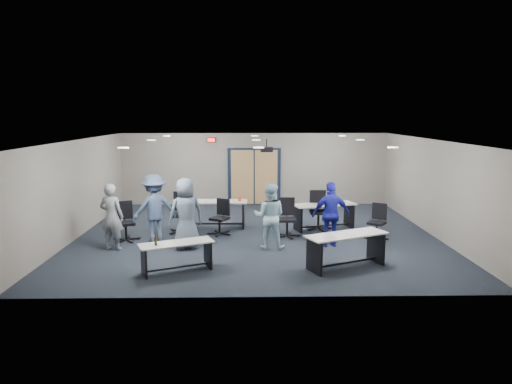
{
  "coord_description": "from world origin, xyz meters",
  "views": [
    {
      "loc": [
        -0.25,
        -12.63,
        3.41
      ],
      "look_at": [
        -0.02,
        -0.3,
        1.29
      ],
      "focal_mm": 32.0,
      "sensor_mm": 36.0,
      "label": 1
    }
  ],
  "objects_px": {
    "chair_back_b": "(219,217)",
    "person_gray": "(112,217)",
    "table_back_left": "(214,209)",
    "person_back": "(154,208)",
    "table_front_right": "(346,245)",
    "table_front_left": "(176,251)",
    "chair_back_d": "(319,210)",
    "chair_back_a": "(182,213)",
    "table_back_right": "(324,212)",
    "chair_back_c": "(287,218)",
    "person_lightblue": "(270,216)",
    "chair_loose_left": "(126,222)",
    "person_navy": "(331,214)",
    "chair_loose_right": "(377,222)",
    "person_plaid": "(186,214)"
  },
  "relations": [
    {
      "from": "table_front_left",
      "to": "table_front_right",
      "type": "height_order",
      "value": "table_front_left"
    },
    {
      "from": "table_front_left",
      "to": "person_navy",
      "type": "relative_size",
      "value": 0.99
    },
    {
      "from": "chair_back_d",
      "to": "chair_loose_left",
      "type": "distance_m",
      "value": 5.53
    },
    {
      "from": "person_gray",
      "to": "chair_loose_right",
      "type": "bearing_deg",
      "value": -160.62
    },
    {
      "from": "person_gray",
      "to": "chair_back_c",
      "type": "bearing_deg",
      "value": -153.92
    },
    {
      "from": "table_front_left",
      "to": "person_lightblue",
      "type": "distance_m",
      "value": 2.75
    },
    {
      "from": "table_back_left",
      "to": "table_front_right",
      "type": "bearing_deg",
      "value": -47.67
    },
    {
      "from": "table_front_left",
      "to": "person_plaid",
      "type": "distance_m",
      "value": 1.79
    },
    {
      "from": "table_back_left",
      "to": "chair_back_b",
      "type": "height_order",
      "value": "chair_back_b"
    },
    {
      "from": "table_front_left",
      "to": "chair_back_a",
      "type": "height_order",
      "value": "chair_back_a"
    },
    {
      "from": "table_back_left",
      "to": "person_back",
      "type": "bearing_deg",
      "value": -132.88
    },
    {
      "from": "table_front_left",
      "to": "chair_back_c",
      "type": "height_order",
      "value": "chair_back_c"
    },
    {
      "from": "chair_loose_right",
      "to": "chair_back_b",
      "type": "bearing_deg",
      "value": -153.31
    },
    {
      "from": "chair_back_d",
      "to": "chair_loose_left",
      "type": "bearing_deg",
      "value": -166.9
    },
    {
      "from": "chair_loose_right",
      "to": "person_gray",
      "type": "bearing_deg",
      "value": -139.25
    },
    {
      "from": "person_back",
      "to": "person_gray",
      "type": "bearing_deg",
      "value": 12.34
    },
    {
      "from": "chair_back_d",
      "to": "person_back",
      "type": "xyz_separation_m",
      "value": [
        -4.61,
        -1.21,
        0.34
      ]
    },
    {
      "from": "chair_back_c",
      "to": "person_plaid",
      "type": "xyz_separation_m",
      "value": [
        -2.67,
        -1.07,
        0.37
      ]
    },
    {
      "from": "person_lightblue",
      "to": "person_navy",
      "type": "xyz_separation_m",
      "value": [
        1.6,
        0.17,
        0.01
      ]
    },
    {
      "from": "chair_loose_left",
      "to": "person_plaid",
      "type": "height_order",
      "value": "person_plaid"
    },
    {
      "from": "chair_back_a",
      "to": "person_lightblue",
      "type": "height_order",
      "value": "person_lightblue"
    },
    {
      "from": "chair_back_d",
      "to": "person_plaid",
      "type": "relative_size",
      "value": 0.63
    },
    {
      "from": "chair_back_c",
      "to": "chair_back_d",
      "type": "xyz_separation_m",
      "value": [
        1.01,
        0.82,
        0.03
      ]
    },
    {
      "from": "chair_back_a",
      "to": "person_navy",
      "type": "relative_size",
      "value": 0.7
    },
    {
      "from": "chair_loose_left",
      "to": "person_gray",
      "type": "relative_size",
      "value": 0.63
    },
    {
      "from": "chair_loose_left",
      "to": "chair_back_b",
      "type": "bearing_deg",
      "value": -7.16
    },
    {
      "from": "table_back_right",
      "to": "chair_back_c",
      "type": "xyz_separation_m",
      "value": [
        -1.18,
        -0.86,
        0.02
      ]
    },
    {
      "from": "table_back_right",
      "to": "chair_back_d",
      "type": "xyz_separation_m",
      "value": [
        -0.17,
        -0.04,
        0.05
      ]
    },
    {
      "from": "chair_back_d",
      "to": "person_plaid",
      "type": "xyz_separation_m",
      "value": [
        -3.68,
        -1.89,
        0.34
      ]
    },
    {
      "from": "table_back_left",
      "to": "person_gray",
      "type": "distance_m",
      "value": 3.31
    },
    {
      "from": "table_front_left",
      "to": "table_back_right",
      "type": "xyz_separation_m",
      "value": [
        3.84,
        3.66,
        0.07
      ]
    },
    {
      "from": "chair_back_b",
      "to": "person_gray",
      "type": "xyz_separation_m",
      "value": [
        -2.63,
        -1.4,
        0.35
      ]
    },
    {
      "from": "table_front_right",
      "to": "person_gray",
      "type": "relative_size",
      "value": 1.17
    },
    {
      "from": "person_back",
      "to": "person_lightblue",
      "type": "bearing_deg",
      "value": 141.54
    },
    {
      "from": "table_back_right",
      "to": "chair_loose_left",
      "type": "distance_m",
      "value": 5.71
    },
    {
      "from": "person_lightblue",
      "to": "chair_back_a",
      "type": "bearing_deg",
      "value": -23.34
    },
    {
      "from": "chair_loose_left",
      "to": "person_gray",
      "type": "xyz_separation_m",
      "value": [
        -0.13,
        -0.77,
        0.32
      ]
    },
    {
      "from": "table_front_left",
      "to": "chair_back_a",
      "type": "distance_m",
      "value": 3.29
    },
    {
      "from": "chair_back_d",
      "to": "chair_back_a",
      "type": "bearing_deg",
      "value": -174.01
    },
    {
      "from": "table_back_right",
      "to": "person_back",
      "type": "distance_m",
      "value": 4.96
    },
    {
      "from": "person_lightblue",
      "to": "table_front_left",
      "type": "bearing_deg",
      "value": 48.0
    },
    {
      "from": "table_front_left",
      "to": "table_front_right",
      "type": "xyz_separation_m",
      "value": [
        3.76,
        0.2,
        0.08
      ]
    },
    {
      "from": "table_back_left",
      "to": "chair_back_b",
      "type": "bearing_deg",
      "value": -74.63
    },
    {
      "from": "chair_back_d",
      "to": "person_navy",
      "type": "distance_m",
      "value": 1.76
    },
    {
      "from": "table_front_left",
      "to": "chair_loose_left",
      "type": "height_order",
      "value": "chair_loose_left"
    },
    {
      "from": "person_lightblue",
      "to": "chair_back_d",
      "type": "bearing_deg",
      "value": -120.14
    },
    {
      "from": "person_plaid",
      "to": "table_front_right",
      "type": "bearing_deg",
      "value": 133.89
    },
    {
      "from": "chair_back_c",
      "to": "chair_back_b",
      "type": "bearing_deg",
      "value": 171.64
    },
    {
      "from": "table_back_right",
      "to": "person_gray",
      "type": "distance_m",
      "value": 6.05
    },
    {
      "from": "chair_back_c",
      "to": "person_navy",
      "type": "height_order",
      "value": "person_navy"
    }
  ]
}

